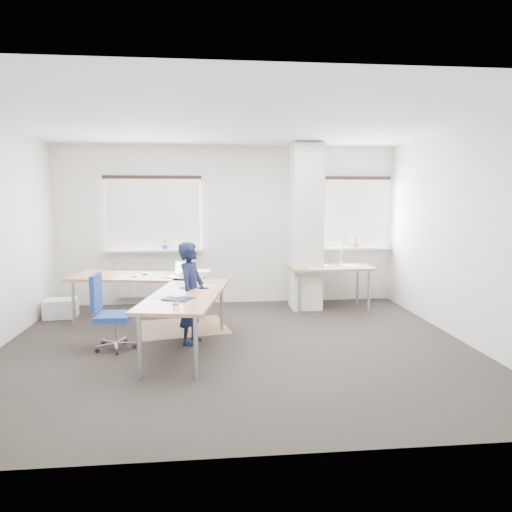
{
  "coord_description": "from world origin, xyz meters",
  "views": [
    {
      "loc": [
        -0.31,
        -5.64,
        1.91
      ],
      "look_at": [
        0.34,
        0.9,
        1.05
      ],
      "focal_mm": 32.0,
      "sensor_mm": 36.0,
      "label": 1
    }
  ],
  "objects": [
    {
      "name": "person",
      "position": [
        -0.57,
        0.22,
        0.67
      ],
      "size": [
        0.46,
        0.56,
        1.33
      ],
      "primitive_type": "imported",
      "rotation": [
        0.0,
        0.0,
        1.25
      ],
      "color": "black",
      "rests_on": "ground"
    },
    {
      "name": "white_crate",
      "position": [
        -2.7,
        1.7,
        0.15
      ],
      "size": [
        0.52,
        0.38,
        0.29
      ],
      "primitive_type": "cube",
      "rotation": [
        0.0,
        0.0,
        0.09
      ],
      "color": "white",
      "rests_on": "ground"
    },
    {
      "name": "desk_side",
      "position": [
        1.72,
        1.89,
        0.69
      ],
      "size": [
        1.44,
        0.78,
        1.22
      ],
      "rotation": [
        0.0,
        0.0,
        0.06
      ],
      "color": "#92653E",
      "rests_on": "ground"
    },
    {
      "name": "ground",
      "position": [
        0.0,
        0.0,
        0.0
      ],
      "size": [
        6.0,
        6.0,
        0.0
      ],
      "primitive_type": "plane",
      "color": "black",
      "rests_on": "ground"
    },
    {
      "name": "task_chair",
      "position": [
        -1.56,
        0.06,
        0.27
      ],
      "size": [
        0.52,
        0.51,
        0.96
      ],
      "rotation": [
        0.0,
        0.0,
        -0.04
      ],
      "color": "navy",
      "rests_on": "ground"
    },
    {
      "name": "room_shell",
      "position": [
        0.18,
        0.45,
        1.75
      ],
      "size": [
        6.04,
        5.04,
        2.82
      ],
      "color": "beige",
      "rests_on": "ground"
    },
    {
      "name": "desk_main",
      "position": [
        -0.96,
        0.61,
        0.69
      ],
      "size": [
        2.4,
        2.98,
        0.96
      ],
      "rotation": [
        0.0,
        0.0,
        -0.17
      ],
      "color": "#92653E",
      "rests_on": "ground"
    },
    {
      "name": "floor_mat",
      "position": [
        -0.73,
        0.95,
        0.0
      ],
      "size": [
        1.43,
        1.28,
        0.01
      ],
      "primitive_type": "cube",
      "rotation": [
        0.0,
        0.0,
        0.21
      ],
      "color": "#88694A",
      "rests_on": "ground"
    }
  ]
}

